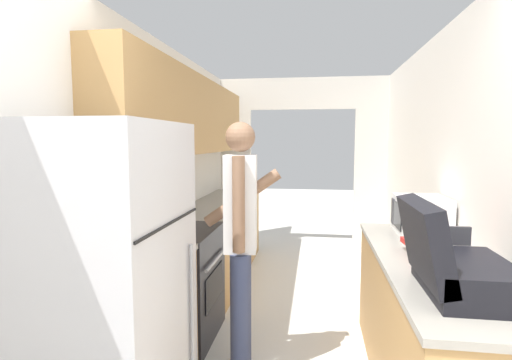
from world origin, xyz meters
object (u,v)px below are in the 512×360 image
Objects in this scene: refrigerator at (100,295)px; person at (241,240)px; microwave at (421,215)px; book_stack at (426,248)px; suitcase at (452,264)px; range_oven at (176,283)px.

refrigerator is 1.00m from person.
person is 1.42m from microwave.
person is 5.78× the size of book_stack.
suitcase is at bearing -94.87° from book_stack.
person is 1.18m from book_stack.
suitcase is 1.29× the size of microwave.
range_oven is 1.99m from microwave.
refrigerator reaches higher than suitcase.
person is 3.85× the size of microwave.
refrigerator is 2.93× the size of suitcase.
refrigerator is 0.98× the size of person.
range_oven is 3.45× the size of book_stack.
refrigerator is 1.69m from suitcase.
book_stack is at bearing 25.27° from refrigerator.
book_stack is (1.18, -0.01, 0.00)m from person.
person is (0.55, 0.83, 0.09)m from refrigerator.
suitcase is at bearing -126.34° from person.
refrigerator is 3.77× the size of microwave.
range_oven is 0.88m from person.
suitcase is at bearing -97.71° from microwave.
person reaches higher than microwave.
range_oven is 2.30× the size of microwave.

